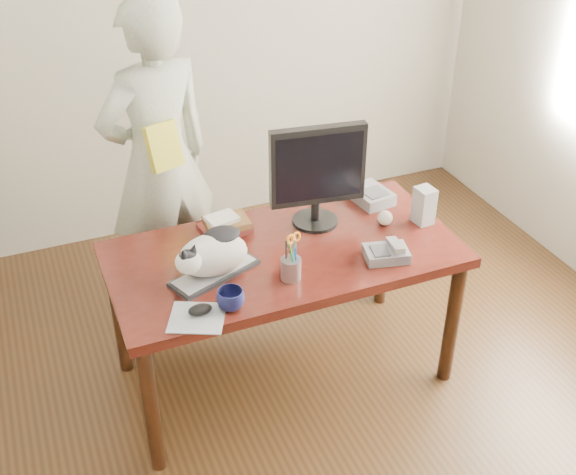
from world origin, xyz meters
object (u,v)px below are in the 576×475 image
at_px(monitor, 318,171).
at_px(phone, 387,253).
at_px(cat, 211,254).
at_px(baseball, 385,218).
at_px(speaker, 424,206).
at_px(person, 159,162).
at_px(coffee_mug, 231,300).
at_px(keyboard, 214,273).
at_px(desk, 278,268).
at_px(pen_cup, 291,266).
at_px(calculator, 371,195).
at_px(mouse, 200,310).
at_px(book_stack, 225,225).

relative_size(monitor, phone, 2.33).
height_order(cat, baseball, cat).
relative_size(speaker, person, 0.10).
height_order(coffee_mug, baseball, coffee_mug).
relative_size(keyboard, speaker, 2.32).
relative_size(desk, pen_cup, 7.04).
distance_m(coffee_mug, calculator, 1.10).
relative_size(calculator, person, 0.14).
bearing_deg(speaker, person, 136.06).
height_order(desk, mouse, mouse).
bearing_deg(monitor, speaker, -12.25).
bearing_deg(monitor, phone, -57.75).
bearing_deg(desk, pen_cup, -100.23).
distance_m(phone, person, 1.32).
bearing_deg(desk, keyboard, -158.02).
bearing_deg(speaker, keyboard, 176.30).
relative_size(monitor, baseball, 7.05).
height_order(mouse, coffee_mug, coffee_mug).
xyz_separation_m(keyboard, calculator, (0.93, 0.32, 0.02)).
relative_size(phone, person, 0.12).
bearing_deg(monitor, coffee_mug, -134.26).
height_order(speaker, book_stack, speaker).
bearing_deg(coffee_mug, person, 90.38).
relative_size(baseball, person, 0.04).
bearing_deg(coffee_mug, speaker, 14.84).
bearing_deg(calculator, cat, -169.40).
bearing_deg(book_stack, desk, -45.59).
bearing_deg(pen_cup, baseball, 21.67).
distance_m(baseball, calculator, 0.24).
relative_size(keyboard, calculator, 1.77).
bearing_deg(speaker, monitor, 154.36).
height_order(monitor, calculator, monitor).
distance_m(cat, speaker, 1.08).
height_order(mouse, baseball, baseball).
xyz_separation_m(book_stack, calculator, (0.78, 0.00, -0.01)).
height_order(desk, calculator, calculator).
bearing_deg(person, monitor, 113.44).
relative_size(cat, coffee_mug, 3.30).
xyz_separation_m(desk, pen_cup, (-0.05, -0.29, 0.21)).
bearing_deg(cat, coffee_mug, -111.07).
bearing_deg(monitor, book_stack, 174.02).
height_order(coffee_mug, calculator, coffee_mug).
bearing_deg(baseball, pen_cup, -158.33).
relative_size(speaker, calculator, 0.76).
height_order(monitor, book_stack, monitor).
bearing_deg(person, pen_cup, 88.90).
height_order(cat, book_stack, cat).
height_order(pen_cup, calculator, pen_cup).
bearing_deg(monitor, calculator, 24.33).
distance_m(coffee_mug, phone, 0.77).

